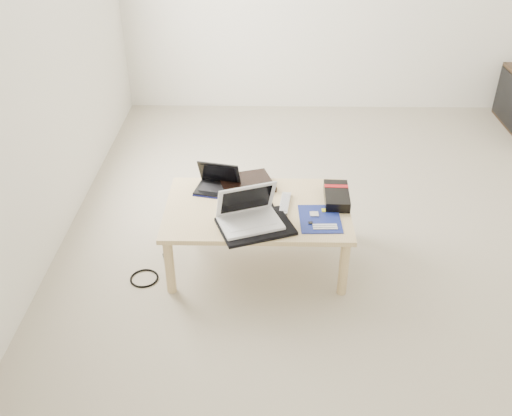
{
  "coord_description": "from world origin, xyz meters",
  "views": [
    {
      "loc": [
        -0.66,
        -3.39,
        2.23
      ],
      "look_at": [
        -0.71,
        -0.52,
        0.39
      ],
      "focal_mm": 40.0,
      "sensor_mm": 36.0,
      "label": 1
    }
  ],
  "objects_px": {
    "white_laptop": "(249,215)",
    "gpu_box": "(337,196)",
    "coffee_table": "(257,214)",
    "netbook": "(218,184)"
  },
  "relations": [
    {
      "from": "white_laptop",
      "to": "netbook",
      "type": "bearing_deg",
      "value": 117.93
    },
    {
      "from": "netbook",
      "to": "white_laptop",
      "type": "distance_m",
      "value": 0.44
    },
    {
      "from": "coffee_table",
      "to": "gpu_box",
      "type": "xyz_separation_m",
      "value": [
        0.48,
        0.09,
        0.08
      ]
    },
    {
      "from": "white_laptop",
      "to": "gpu_box",
      "type": "height_order",
      "value": "white_laptop"
    },
    {
      "from": "gpu_box",
      "to": "white_laptop",
      "type": "bearing_deg",
      "value": -152.66
    },
    {
      "from": "white_laptop",
      "to": "coffee_table",
      "type": "bearing_deg",
      "value": 76.45
    },
    {
      "from": "netbook",
      "to": "white_laptop",
      "type": "relative_size",
      "value": 0.75
    },
    {
      "from": "coffee_table",
      "to": "netbook",
      "type": "bearing_deg",
      "value": 140.82
    },
    {
      "from": "coffee_table",
      "to": "gpu_box",
      "type": "distance_m",
      "value": 0.49
    },
    {
      "from": "coffee_table",
      "to": "gpu_box",
      "type": "relative_size",
      "value": 3.71
    }
  ]
}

